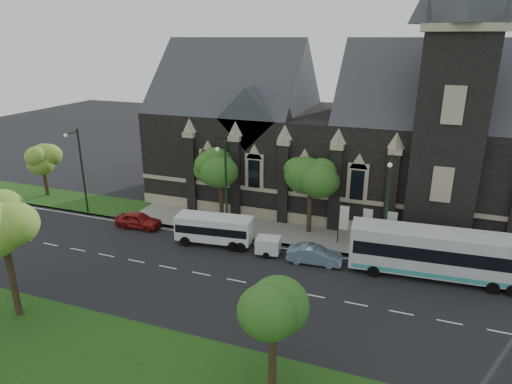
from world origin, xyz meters
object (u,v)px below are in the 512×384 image
at_px(tree_park_near, 7,225).
at_px(banner_flag_left, 342,220).
at_px(street_lamp_near, 387,203).
at_px(car_far_red, 138,220).
at_px(banner_flag_right, 389,226).
at_px(tour_coach, 437,253).
at_px(shuttle_bus, 214,228).
at_px(street_lamp_far, 80,167).
at_px(banner_flag_center, 365,223).
at_px(tree_walk_left, 223,165).
at_px(tree_park_east, 278,313).
at_px(tree_walk_right, 314,173).
at_px(box_trailer, 268,245).
at_px(tree_walk_far, 44,157).
at_px(street_lamp_mid, 225,184).
at_px(sedan, 315,255).

height_order(tree_park_near, banner_flag_left, tree_park_near).
xyz_separation_m(street_lamp_near, car_far_red, (-22.78, -1.12, -4.34)).
bearing_deg(banner_flag_right, tour_coach, -39.51).
relative_size(shuttle_bus, car_far_red, 1.54).
distance_m(street_lamp_far, banner_flag_center, 28.48).
xyz_separation_m(tree_park_near, tree_walk_left, (5.97, 19.47, -0.68)).
height_order(tree_park_east, tree_walk_right, tree_walk_right).
height_order(banner_flag_right, box_trailer, banner_flag_right).
bearing_deg(tree_park_east, banner_flag_center, 83.43).
bearing_deg(tour_coach, banner_flag_right, 136.84).
relative_size(tree_walk_far, street_lamp_mid, 0.70).
height_order(shuttle_bus, car_far_red, shuttle_bus).
bearing_deg(tree_walk_far, shuttle_bus, -11.81).
bearing_deg(tour_coach, tree_walk_far, 170.49).
bearing_deg(banner_flag_left, banner_flag_right, 0.00).
bearing_deg(street_lamp_far, tree_walk_far, 158.50).
bearing_deg(street_lamp_near, tree_park_near, -143.92).
bearing_deg(street_lamp_mid, tree_walk_far, 172.63).
bearing_deg(street_lamp_mid, banner_flag_right, 7.60).
xyz_separation_m(tree_walk_right, box_trailer, (-2.35, -5.79, -4.94)).
distance_m(banner_flag_center, sedan, 5.63).
bearing_deg(banner_flag_right, banner_flag_left, 180.00).
relative_size(street_lamp_near, banner_flag_right, 2.25).
xyz_separation_m(street_lamp_far, banner_flag_left, (26.29, 1.91, -2.73)).
bearing_deg(tree_walk_far, sedan, -9.29).
height_order(tree_walk_left, sedan, tree_walk_left).
bearing_deg(car_far_red, tree_park_near, -179.32).
bearing_deg(banner_flag_left, shuttle_bus, -160.53).
relative_size(tree_walk_far, tour_coach, 0.48).
bearing_deg(tour_coach, sedan, -177.08).
xyz_separation_m(street_lamp_far, sedan, (24.89, -2.27, -4.38)).
height_order(shuttle_bus, sedan, shuttle_bus).
distance_m(tree_park_east, tree_walk_far, 39.20).
distance_m(street_lamp_near, car_far_red, 23.22).
distance_m(tree_walk_far, banner_flag_left, 34.20).
height_order(street_lamp_far, shuttle_bus, street_lamp_far).
distance_m(tree_park_near, tree_walk_far, 24.90).
bearing_deg(car_far_red, box_trailer, -97.66).
xyz_separation_m(tree_walk_right, street_lamp_near, (6.79, -3.62, -0.71)).
relative_size(street_lamp_far, banner_flag_center, 2.25).
xyz_separation_m(tree_park_east, street_lamp_far, (-26.18, 16.42, 0.49)).
bearing_deg(tour_coach, street_lamp_mid, 172.51).
distance_m(tree_walk_left, banner_flag_center, 14.58).
relative_size(tree_walk_far, street_lamp_near, 0.70).
distance_m(street_lamp_near, banner_flag_center, 3.74).
relative_size(tree_park_east, street_lamp_far, 0.70).
relative_size(box_trailer, car_far_red, 0.65).
bearing_deg(tree_walk_left, car_far_red, -145.89).
distance_m(banner_flag_center, box_trailer, 8.61).
bearing_deg(street_lamp_near, tree_park_east, -103.11).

